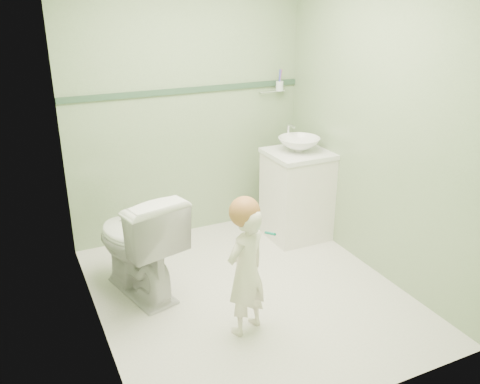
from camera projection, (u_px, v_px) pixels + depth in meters
ground at (248, 293)px, 3.90m from camera, size 2.50×2.50×0.00m
room_shell at (249, 142)px, 3.46m from camera, size 2.50×2.54×2.40m
trim_stripe at (187, 90)px, 4.45m from camera, size 2.20×0.02×0.05m
vanity at (297, 196)px, 4.68m from camera, size 0.52×0.50×0.80m
counter at (299, 154)px, 4.53m from camera, size 0.54×0.52×0.04m
basin at (299, 144)px, 4.50m from camera, size 0.37×0.37×0.13m
faucet at (289, 131)px, 4.62m from camera, size 0.03×0.13×0.18m
cup_holder at (279, 86)px, 4.76m from camera, size 0.26×0.07×0.21m
toilet at (137, 243)px, 3.77m from camera, size 0.66×0.91×0.84m
toddler at (246, 271)px, 3.32m from camera, size 0.39×0.32×0.90m
hair_cap at (245, 212)px, 3.19m from camera, size 0.20×0.20×0.20m
teal_toothbrush at (269, 233)px, 3.18m from camera, size 0.10×0.14×0.08m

